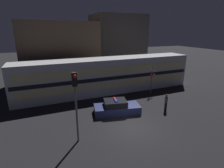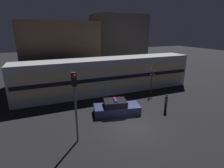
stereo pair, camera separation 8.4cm
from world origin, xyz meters
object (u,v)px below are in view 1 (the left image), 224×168
at_px(crossing_signal_near, 152,78).
at_px(train, 108,75).
at_px(traffic_light_corner, 75,96).
at_px(pedestrian, 166,102).
at_px(police_car, 117,108).

bearing_deg(crossing_signal_near, train, 147.90).
distance_m(train, traffic_light_corner, 10.75).
distance_m(pedestrian, traffic_light_corner, 9.39).
distance_m(police_car, crossing_signal_near, 6.95).
bearing_deg(pedestrian, traffic_light_corner, -169.73).
distance_m(train, police_car, 6.37).
bearing_deg(train, traffic_light_corner, -123.02).
relative_size(train, crossing_signal_near, 6.47).
xyz_separation_m(pedestrian, traffic_light_corner, (-8.89, -1.61, 2.55)).
relative_size(train, pedestrian, 12.99).
distance_m(police_car, traffic_light_corner, 5.97).
height_order(train, pedestrian, train).
bearing_deg(train, crossing_signal_near, -32.10).
height_order(police_car, pedestrian, pedestrian).
relative_size(crossing_signal_near, traffic_light_corner, 0.68).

